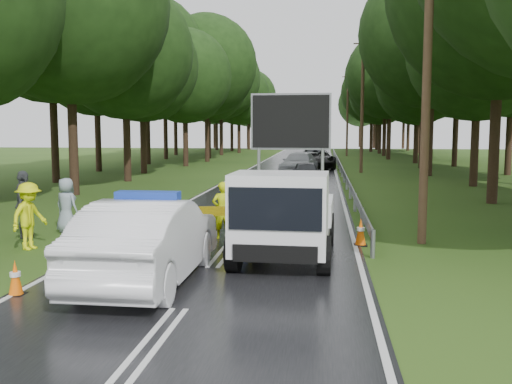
# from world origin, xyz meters

# --- Properties ---
(ground) EXTENTS (160.00, 160.00, 0.00)m
(ground) POSITION_xyz_m (0.00, 0.00, 0.00)
(ground) COLOR #254513
(ground) RESTS_ON ground
(road) EXTENTS (7.00, 140.00, 0.02)m
(road) POSITION_xyz_m (0.00, 30.00, 0.01)
(road) COLOR black
(road) RESTS_ON ground
(guardrail) EXTENTS (0.12, 60.06, 0.70)m
(guardrail) POSITION_xyz_m (3.70, 29.67, 0.55)
(guardrail) COLOR gray
(guardrail) RESTS_ON ground
(utility_pole_near) EXTENTS (1.40, 0.24, 10.00)m
(utility_pole_near) POSITION_xyz_m (5.20, 2.00, 5.06)
(utility_pole_near) COLOR #4E3424
(utility_pole_near) RESTS_ON ground
(utility_pole_mid) EXTENTS (1.40, 0.24, 10.00)m
(utility_pole_mid) POSITION_xyz_m (5.20, 28.00, 5.06)
(utility_pole_mid) COLOR #4E3424
(utility_pole_mid) RESTS_ON ground
(utility_pole_far) EXTENTS (1.40, 0.24, 10.00)m
(utility_pole_far) POSITION_xyz_m (5.20, 54.00, 5.06)
(utility_pole_far) COLOR #4E3424
(utility_pole_far) RESTS_ON ground
(police_sedan) EXTENTS (1.85, 5.24, 1.90)m
(police_sedan) POSITION_xyz_m (-1.06, -2.82, 0.87)
(police_sedan) COLOR white
(police_sedan) RESTS_ON ground
(work_truck) EXTENTS (2.42, 5.12, 4.02)m
(work_truck) POSITION_xyz_m (1.57, -0.34, 1.09)
(work_truck) COLOR gray
(work_truck) RESTS_ON ground
(barrier) EXTENTS (2.58, 0.57, 1.08)m
(barrier) POSITION_xyz_m (-0.23, 1.00, 0.82)
(barrier) COLOR #ECEA0C
(barrier) RESTS_ON ground
(officer) EXTENTS (0.70, 0.58, 1.66)m
(officer) POSITION_xyz_m (-0.38, 2.00, 0.83)
(officer) COLOR #C4DB0B
(officer) RESTS_ON ground
(civilian) EXTENTS (1.14, 0.99, 1.99)m
(civilian) POSITION_xyz_m (0.30, 2.12, 1.00)
(civilian) COLOR #1C32B6
(civilian) RESTS_ON ground
(bystander_left) EXTENTS (0.94, 1.28, 1.77)m
(bystander_left) POSITION_xyz_m (-5.16, 0.00, 0.88)
(bystander_left) COLOR #E5F30D
(bystander_left) RESTS_ON ground
(bystander_mid) EXTENTS (0.86, 1.24, 1.96)m
(bystander_mid) POSITION_xyz_m (-6.14, 1.50, 0.98)
(bystander_mid) COLOR #45484D
(bystander_mid) RESTS_ON ground
(bystander_right) EXTENTS (0.96, 0.80, 1.67)m
(bystander_right) POSITION_xyz_m (-5.31, 2.50, 0.84)
(bystander_right) COLOR #8B9CA7
(bystander_right) RESTS_ON ground
(queue_car_first) EXTENTS (1.86, 3.97, 1.32)m
(queue_car_first) POSITION_xyz_m (1.50, 18.59, 0.66)
(queue_car_first) COLOR #3E4046
(queue_car_first) RESTS_ON ground
(queue_car_second) EXTENTS (2.83, 5.50, 1.52)m
(queue_car_second) POSITION_xyz_m (0.80, 25.89, 0.76)
(queue_car_second) COLOR #A8AAB0
(queue_car_second) RESTS_ON ground
(queue_car_third) EXTENTS (3.38, 6.04, 1.60)m
(queue_car_third) POSITION_xyz_m (1.89, 31.89, 0.80)
(queue_car_third) COLOR black
(queue_car_third) RESTS_ON ground
(queue_car_fourth) EXTENTS (2.15, 4.76, 1.52)m
(queue_car_fourth) POSITION_xyz_m (1.73, 38.89, 0.76)
(queue_car_fourth) COLOR #3A3C41
(queue_car_fourth) RESTS_ON ground
(cone_near_left) EXTENTS (0.33, 0.33, 0.69)m
(cone_near_left) POSITION_xyz_m (-3.30, -4.00, 0.33)
(cone_near_left) COLOR black
(cone_near_left) RESTS_ON ground
(cone_center) EXTENTS (0.34, 0.34, 0.72)m
(cone_center) POSITION_xyz_m (0.09, 0.28, 0.35)
(cone_center) COLOR black
(cone_center) RESTS_ON ground
(cone_far) EXTENTS (0.31, 0.31, 0.66)m
(cone_far) POSITION_xyz_m (1.40, 5.00, 0.32)
(cone_far) COLOR black
(cone_far) RESTS_ON ground
(cone_left_mid) EXTENTS (0.38, 0.38, 0.81)m
(cone_left_mid) POSITION_xyz_m (-2.00, 2.98, 0.39)
(cone_left_mid) COLOR black
(cone_left_mid) RESTS_ON ground
(cone_right) EXTENTS (0.36, 0.36, 0.76)m
(cone_right) POSITION_xyz_m (3.50, 1.50, 0.37)
(cone_right) COLOR black
(cone_right) RESTS_ON ground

